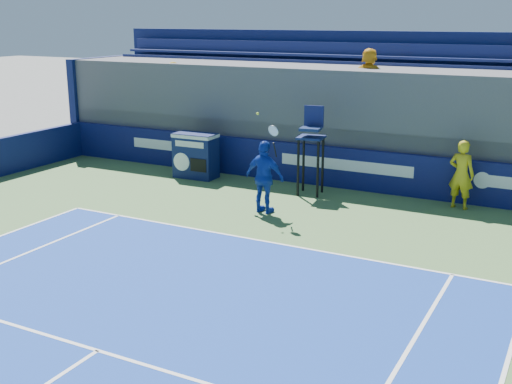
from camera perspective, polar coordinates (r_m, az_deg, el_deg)
The scene contains 6 objects.
ball_person at distance 17.39m, azimuth 17.79°, elevation 1.50°, with size 0.66×0.43×1.81m, color gold.
back_hoarding at distance 18.78m, azimuth 8.00°, elevation 2.09°, with size 20.40×0.21×1.20m.
match_clock at distance 19.92m, azimuth -5.38°, elevation 3.35°, with size 1.34×0.76×1.40m.
umpire_chair at distance 17.87m, azimuth 4.94°, elevation 4.55°, with size 0.79×0.79×2.48m.
tennis_player at distance 16.17m, azimuth 0.78°, elevation 1.34°, with size 1.13×0.56×2.57m.
stadium_seating at distance 20.45m, azimuth 10.14°, elevation 6.63°, with size 21.00×4.05×4.98m.
Camera 1 is at (6.13, -0.13, 4.86)m, focal length 45.00 mm.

